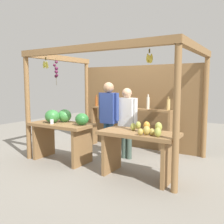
# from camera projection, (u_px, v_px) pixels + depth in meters

# --- Properties ---
(ground_plane) EXTENTS (12.00, 12.00, 0.00)m
(ground_plane) POSITION_uv_depth(u_px,v_px,m) (117.00, 158.00, 5.23)
(ground_plane) COLOR gray
(ground_plane) RESTS_ON ground
(market_stall) EXTENTS (3.24, 2.11, 2.23)m
(market_stall) POSITION_uv_depth(u_px,v_px,m) (127.00, 95.00, 5.47)
(market_stall) COLOR olive
(market_stall) RESTS_ON ground
(fruit_counter_left) EXTENTS (1.34, 0.65, 1.04)m
(fruit_counter_left) POSITION_uv_depth(u_px,v_px,m) (63.00, 128.00, 4.97)
(fruit_counter_left) COLOR olive
(fruit_counter_left) RESTS_ON ground
(fruit_counter_right) EXTENTS (1.31, 0.64, 0.94)m
(fruit_counter_right) POSITION_uv_depth(u_px,v_px,m) (139.00, 143.00, 4.08)
(fruit_counter_right) COLOR olive
(fruit_counter_right) RESTS_ON ground
(bottle_shelf_unit) EXTENTS (2.08, 0.22, 1.33)m
(bottle_shelf_unit) POSITION_uv_depth(u_px,v_px,m) (129.00, 117.00, 5.83)
(bottle_shelf_unit) COLOR olive
(bottle_shelf_unit) RESTS_ON ground
(vendor_man) EXTENTS (0.48, 0.22, 1.60)m
(vendor_man) POSITION_uv_depth(u_px,v_px,m) (109.00, 113.00, 5.13)
(vendor_man) COLOR #2B5477
(vendor_man) RESTS_ON ground
(vendor_woman) EXTENTS (0.48, 0.20, 1.48)m
(vendor_woman) POSITION_uv_depth(u_px,v_px,m) (127.00, 117.00, 5.10)
(vendor_woman) COLOR #42564A
(vendor_woman) RESTS_ON ground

